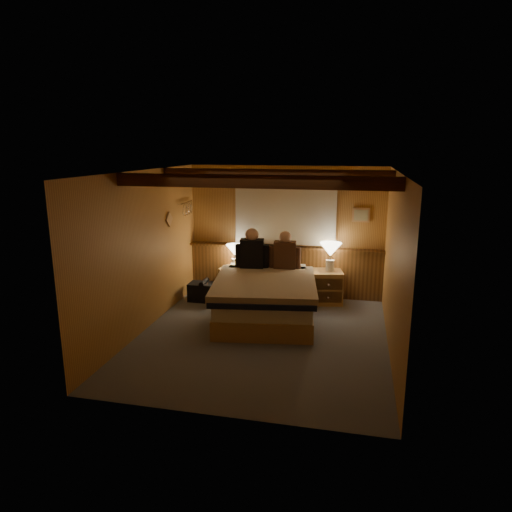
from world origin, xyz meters
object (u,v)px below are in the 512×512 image
(nightstand_left, at_px, (235,282))
(duffel_bag, at_px, (204,292))
(bed, at_px, (265,298))
(person_right, at_px, (285,253))
(nightstand_right, at_px, (326,287))
(lamp_right, at_px, (331,251))
(person_left, at_px, (252,251))
(lamp_left, at_px, (235,251))

(nightstand_left, height_order, duffel_bag, nightstand_left)
(bed, height_order, person_right, person_right)
(nightstand_left, height_order, nightstand_right, nightstand_right)
(nightstand_right, bearing_deg, lamp_right, 23.69)
(lamp_right, height_order, person_left, person_left)
(person_right, bearing_deg, lamp_left, 154.12)
(nightstand_left, height_order, lamp_left, lamp_left)
(nightstand_left, relative_size, lamp_right, 1.14)
(nightstand_right, height_order, lamp_left, lamp_left)
(bed, distance_m, nightstand_right, 1.38)
(nightstand_right, bearing_deg, person_right, -167.05)
(nightstand_right, relative_size, person_left, 0.87)
(duffel_bag, bearing_deg, lamp_right, 10.86)
(bed, xyz_separation_m, nightstand_right, (0.91, 1.03, -0.06))
(nightstand_left, height_order, person_left, person_left)
(nightstand_left, distance_m, duffel_bag, 0.62)
(lamp_right, bearing_deg, duffel_bag, -169.35)
(bed, relative_size, person_right, 3.30)
(nightstand_left, bearing_deg, person_right, -7.21)
(lamp_right, xyz_separation_m, person_right, (-0.75, -0.36, 0.01))
(nightstand_right, distance_m, lamp_left, 1.79)
(nightstand_left, relative_size, person_left, 0.80)
(bed, bearing_deg, lamp_left, 117.62)
(nightstand_left, relative_size, lamp_left, 1.34)
(bed, distance_m, nightstand_left, 1.32)
(lamp_left, distance_m, person_left, 0.65)
(lamp_left, bearing_deg, person_right, -21.27)
(nightstand_right, height_order, duffel_bag, nightstand_right)
(nightstand_left, bearing_deg, bed, -40.98)
(nightstand_left, xyz_separation_m, duffel_bag, (-0.46, -0.40, -0.10))
(nightstand_left, distance_m, lamp_left, 0.57)
(nightstand_right, xyz_separation_m, duffel_bag, (-2.16, -0.38, -0.12))
(nightstand_left, relative_size, nightstand_right, 0.92)
(nightstand_left, bearing_deg, nightstand_right, 11.38)
(nightstand_right, relative_size, person_right, 0.92)
(bed, relative_size, person_left, 3.10)
(bed, relative_size, lamp_left, 5.16)
(person_left, relative_size, duffel_bag, 1.30)
(duffel_bag, bearing_deg, person_left, -1.40)
(lamp_left, distance_m, duffel_bag, 0.93)
(nightstand_left, xyz_separation_m, lamp_left, (-0.00, 0.04, 0.57))
(nightstand_left, bearing_deg, lamp_left, 105.04)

